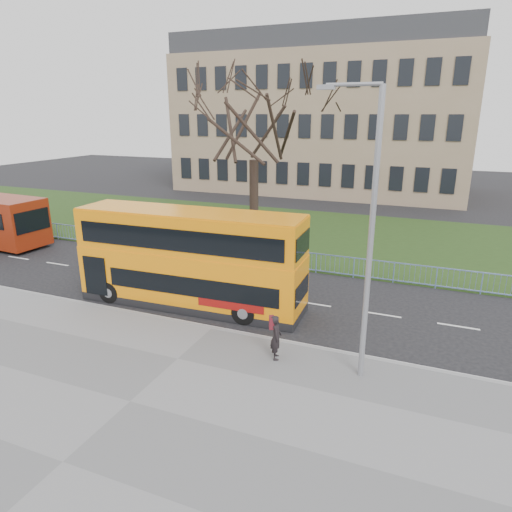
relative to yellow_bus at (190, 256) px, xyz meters
The scene contains 10 objects.
ground 3.06m from the yellow_bus, 10.78° to the right, with size 120.00×120.00×0.00m, color black.
pavement 7.74m from the yellow_bus, 74.13° to the right, with size 80.00×10.50×0.12m, color slate.
kerb 3.55m from the yellow_bus, 43.67° to the right, with size 80.00×0.20×0.14m, color gray.
grass_verge 14.23m from the yellow_bus, 81.71° to the left, with size 80.00×15.40×0.08m, color #203714.
guard_railing 6.75m from the yellow_bus, 71.92° to the left, with size 40.00×0.12×1.10m, color #7895D5, non-canonical shape.
bare_tree 10.56m from the yellow_bus, 95.77° to the left, with size 9.01×9.01×12.87m, color black, non-canonical shape.
civic_building 35.06m from the yellow_bus, 94.91° to the left, with size 30.00×15.00×14.00m, color #8F775B.
yellow_bus is the anchor object (origin of this frame).
pedestrian 6.19m from the yellow_bus, 31.82° to the right, with size 0.58×0.38×1.59m, color black.
street_lamp 8.95m from the yellow_bus, 21.71° to the right, with size 1.88×0.21×8.87m.
Camera 1 is at (7.76, -15.96, 8.19)m, focal length 32.00 mm.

